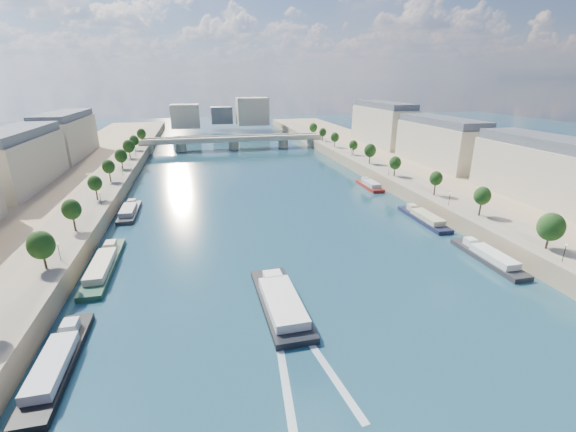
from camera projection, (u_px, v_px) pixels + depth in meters
ground at (273, 218)px, 123.47m from camera, size 700.00×700.00×0.00m
quay_left at (20, 229)px, 107.26m from camera, size 44.00×520.00×5.00m
quay_right at (470, 196)px, 137.98m from camera, size 44.00×520.00×5.00m
pave_left at (77, 217)px, 109.60m from camera, size 14.00×520.00×0.10m
pave_right at (434, 192)px, 133.92m from camera, size 14.00×520.00×0.10m
trees_left at (83, 196)px, 110.03m from camera, size 4.80×268.80×8.26m
trees_right at (415, 170)px, 140.83m from camera, size 4.80×268.80×8.26m
lamps_left at (83, 218)px, 100.47m from camera, size 0.36×200.36×4.28m
lamps_right at (415, 181)px, 136.62m from camera, size 0.36×200.36×4.28m
buildings_right at (485, 150)px, 147.05m from camera, size 16.00×226.00×23.20m
skyline at (226, 113)px, 320.46m from camera, size 79.00×42.00×22.00m
bridge at (233, 141)px, 241.36m from camera, size 112.00×12.00×8.15m
tour_barge at (281, 302)px, 75.22m from camera, size 8.03×26.54×3.69m
wake at (303, 364)px, 60.29m from camera, size 10.76×25.98×0.04m
moored_barges_left at (62, 352)px, 61.65m from camera, size 5.00×160.08×3.60m
moored_barges_right at (507, 269)px, 88.56m from camera, size 5.00×160.26×3.60m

